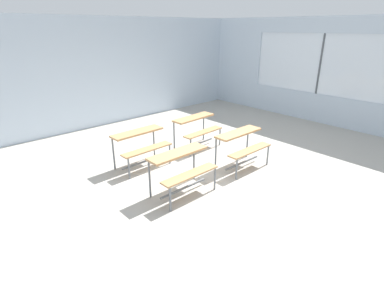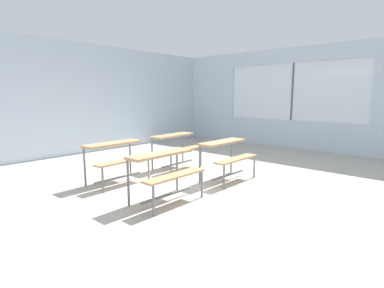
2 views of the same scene
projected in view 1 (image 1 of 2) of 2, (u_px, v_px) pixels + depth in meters
name	position (u px, v px, depth m)	size (l,w,h in m)	color
ground	(211.00, 178.00, 5.80)	(10.00, 9.00, 0.05)	#ADA89E
wall_back	(97.00, 73.00, 8.35)	(10.00, 0.12, 3.00)	silver
wall_right	(341.00, 76.00, 8.30)	(0.12, 9.00, 3.00)	silver
desk_bench_r0c0	(182.00, 164.00, 5.03)	(1.10, 0.59, 0.74)	tan
desk_bench_r0c1	(242.00, 141.00, 6.00)	(1.11, 0.60, 0.74)	tan
desk_bench_r1c0	(141.00, 141.00, 6.04)	(1.11, 0.61, 0.74)	tan
desk_bench_r1c1	(197.00, 125.00, 7.00)	(1.12, 0.64, 0.74)	tan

